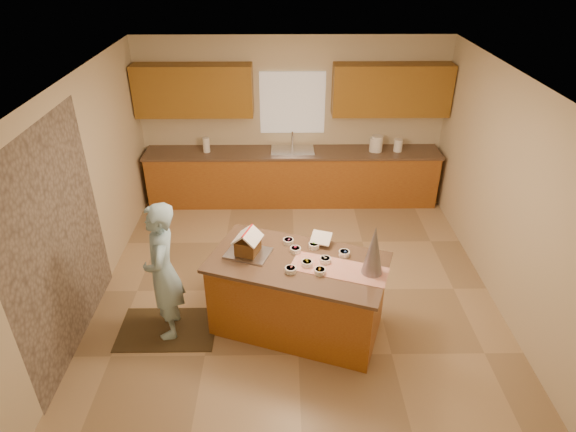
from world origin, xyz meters
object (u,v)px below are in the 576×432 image
object	(u,v)px
tinsel_tree	(374,250)
gingerbread_house	(248,244)
island_base	(297,296)
boy	(163,272)

from	to	relation	value
tinsel_tree	gingerbread_house	distance (m)	1.37
island_base	gingerbread_house	bearing A→B (deg)	-174.81
island_base	gingerbread_house	size ratio (longest dim) A/B	5.07
tinsel_tree	gingerbread_house	size ratio (longest dim) A/B	1.55
boy	gingerbread_house	world-z (taller)	boy
tinsel_tree	gingerbread_house	bearing A→B (deg)	164.98
tinsel_tree	boy	xyz separation A→B (m)	(-2.24, 0.17, -0.38)
gingerbread_house	tinsel_tree	bearing A→B (deg)	-15.02
gingerbread_house	boy	bearing A→B (deg)	-168.79
island_base	boy	distance (m)	1.52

